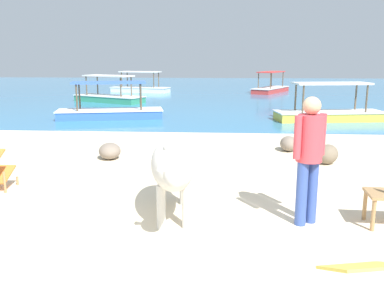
# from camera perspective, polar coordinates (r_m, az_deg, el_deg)

# --- Properties ---
(sand_beach) EXTENTS (18.00, 14.00, 0.04)m
(sand_beach) POSITION_cam_1_polar(r_m,az_deg,el_deg) (4.91, -1.93, -13.35)
(sand_beach) COLOR beige
(sand_beach) RESTS_ON ground
(water_surface) EXTENTS (60.00, 36.00, 0.03)m
(water_surface) POSITION_cam_1_polar(r_m,az_deg,el_deg) (26.51, 2.89, 7.28)
(water_surface) COLOR teal
(water_surface) RESTS_ON ground
(cow) EXTENTS (0.76, 1.94, 1.08)m
(cow) POSITION_cam_1_polar(r_m,az_deg,el_deg) (5.32, -2.67, -2.93)
(cow) COLOR beige
(cow) RESTS_ON sand_beach
(person_standing) EXTENTS (0.44, 0.33, 1.62)m
(person_standing) POSITION_cam_1_polar(r_m,az_deg,el_deg) (5.26, 15.98, -0.95)
(person_standing) COLOR #334C99
(person_standing) RESTS_ON sand_beach
(shore_rock_large) EXTENTS (0.59, 0.67, 0.34)m
(shore_rock_large) POSITION_cam_1_polar(r_m,az_deg,el_deg) (8.74, -11.36, -0.96)
(shore_rock_large) COLOR gray
(shore_rock_large) RESTS_ON sand_beach
(shore_rock_medium) EXTENTS (0.41, 0.56, 0.34)m
(shore_rock_medium) POSITION_cam_1_polar(r_m,az_deg,el_deg) (9.56, 13.28, 0.06)
(shore_rock_medium) COLOR gray
(shore_rock_medium) RESTS_ON sand_beach
(shore_rock_small) EXTENTS (0.61, 0.64, 0.39)m
(shore_rock_small) POSITION_cam_1_polar(r_m,az_deg,el_deg) (8.60, 18.33, -1.35)
(shore_rock_small) COLOR #756651
(shore_rock_small) RESTS_ON sand_beach
(boat_green) EXTENTS (3.80, 2.68, 1.29)m
(boat_green) POSITION_cam_1_polar(r_m,az_deg,el_deg) (20.43, -11.46, 6.51)
(boat_green) COLOR #338E66
(boat_green) RESTS_ON water_surface
(boat_blue) EXTENTS (3.83, 1.90, 1.29)m
(boat_blue) POSITION_cam_1_polar(r_m,az_deg,el_deg) (14.83, -11.29, 4.58)
(boat_blue) COLOR #3866B7
(boat_blue) RESTS_ON water_surface
(boat_red) EXTENTS (2.72, 3.79, 1.29)m
(boat_red) POSITION_cam_1_polar(r_m,az_deg,el_deg) (26.06, 10.88, 7.64)
(boat_red) COLOR #C63833
(boat_red) RESTS_ON water_surface
(boat_yellow) EXTENTS (3.80, 1.67, 1.29)m
(boat_yellow) POSITION_cam_1_polar(r_m,az_deg,el_deg) (14.80, 18.55, 4.18)
(boat_yellow) COLOR gold
(boat_yellow) RESTS_ON water_surface
(boat_white) EXTENTS (3.84, 2.02, 1.29)m
(boat_white) POSITION_cam_1_polar(r_m,az_deg,el_deg) (26.01, -7.19, 7.75)
(boat_white) COLOR white
(boat_white) RESTS_ON water_surface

